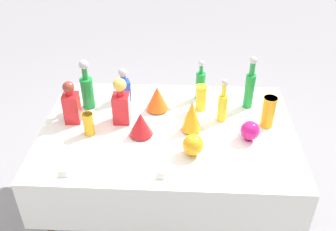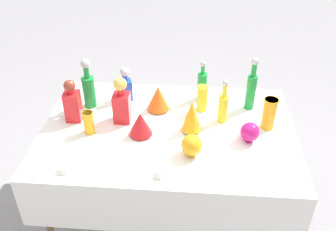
{
  "view_description": "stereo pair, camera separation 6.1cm",
  "coord_description": "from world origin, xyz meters",
  "px_view_note": "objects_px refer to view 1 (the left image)",
  "views": [
    {
      "loc": [
        0.1,
        -2.01,
        2.23
      ],
      "look_at": [
        0.0,
        0.0,
        0.86
      ],
      "focal_mm": 40.0,
      "sensor_mm": 36.0,
      "label": 1
    },
    {
      "loc": [
        0.16,
        -2.0,
        2.23
      ],
      "look_at": [
        0.0,
        0.0,
        0.86
      ],
      "focal_mm": 40.0,
      "sensor_mm": 36.0,
      "label": 2
    }
  ],
  "objects_px": {
    "tall_bottle_2": "(250,87)",
    "slender_vase_0": "(269,111)",
    "square_decanter_1": "(121,103)",
    "fluted_vase_1": "(157,98)",
    "slender_vase_2": "(201,97)",
    "tall_bottle_1": "(200,84)",
    "tall_bottle_3": "(223,105)",
    "cardboard_box_behind_left": "(139,122)",
    "fluted_vase_0": "(141,124)",
    "tall_bottle_0": "(87,89)",
    "slender_vase_1": "(88,123)",
    "square_decanter_0": "(71,104)",
    "fluted_vase_2": "(192,115)",
    "round_bowl_1": "(250,131)",
    "square_decanter_2": "(124,87)",
    "round_bowl_0": "(193,145)"
  },
  "relations": [
    {
      "from": "square_decanter_1",
      "to": "slender_vase_0",
      "type": "relative_size",
      "value": 1.51
    },
    {
      "from": "tall_bottle_3",
      "to": "slender_vase_0",
      "type": "height_order",
      "value": "tall_bottle_3"
    },
    {
      "from": "tall_bottle_3",
      "to": "slender_vase_1",
      "type": "relative_size",
      "value": 2.03
    },
    {
      "from": "slender_vase_0",
      "to": "cardboard_box_behind_left",
      "type": "bearing_deg",
      "value": 138.37
    },
    {
      "from": "cardboard_box_behind_left",
      "to": "slender_vase_0",
      "type": "bearing_deg",
      "value": -41.63
    },
    {
      "from": "tall_bottle_2",
      "to": "tall_bottle_1",
      "type": "bearing_deg",
      "value": 163.58
    },
    {
      "from": "fluted_vase_2",
      "to": "slender_vase_0",
      "type": "bearing_deg",
      "value": 8.53
    },
    {
      "from": "tall_bottle_1",
      "to": "square_decanter_0",
      "type": "relative_size",
      "value": 1.01
    },
    {
      "from": "tall_bottle_1",
      "to": "tall_bottle_2",
      "type": "bearing_deg",
      "value": -16.42
    },
    {
      "from": "square_decanter_1",
      "to": "fluted_vase_1",
      "type": "distance_m",
      "value": 0.28
    },
    {
      "from": "square_decanter_2",
      "to": "cardboard_box_behind_left",
      "type": "height_order",
      "value": "square_decanter_2"
    },
    {
      "from": "tall_bottle_0",
      "to": "fluted_vase_2",
      "type": "height_order",
      "value": "tall_bottle_0"
    },
    {
      "from": "tall_bottle_1",
      "to": "fluted_vase_1",
      "type": "bearing_deg",
      "value": -150.42
    },
    {
      "from": "fluted_vase_1",
      "to": "round_bowl_0",
      "type": "height_order",
      "value": "fluted_vase_1"
    },
    {
      "from": "tall_bottle_1",
      "to": "slender_vase_2",
      "type": "relative_size",
      "value": 1.62
    },
    {
      "from": "tall_bottle_3",
      "to": "square_decanter_2",
      "type": "distance_m",
      "value": 0.74
    },
    {
      "from": "tall_bottle_2",
      "to": "slender_vase_0",
      "type": "height_order",
      "value": "tall_bottle_2"
    },
    {
      "from": "square_decanter_1",
      "to": "fluted_vase_2",
      "type": "bearing_deg",
      "value": -9.58
    },
    {
      "from": "tall_bottle_2",
      "to": "fluted_vase_1",
      "type": "bearing_deg",
      "value": -173.57
    },
    {
      "from": "tall_bottle_3",
      "to": "slender_vase_0",
      "type": "xyz_separation_m",
      "value": [
        0.3,
        -0.05,
        -0.01
      ]
    },
    {
      "from": "tall_bottle_2",
      "to": "slender_vase_0",
      "type": "xyz_separation_m",
      "value": [
        0.1,
        -0.23,
        -0.05
      ]
    },
    {
      "from": "tall_bottle_0",
      "to": "square_decanter_0",
      "type": "xyz_separation_m",
      "value": [
        -0.07,
        -0.18,
        -0.02
      ]
    },
    {
      "from": "tall_bottle_2",
      "to": "fluted_vase_0",
      "type": "xyz_separation_m",
      "value": [
        -0.73,
        -0.38,
        -0.08
      ]
    },
    {
      "from": "tall_bottle_2",
      "to": "square_decanter_0",
      "type": "distance_m",
      "value": 1.23
    },
    {
      "from": "tall_bottle_2",
      "to": "slender_vase_2",
      "type": "bearing_deg",
      "value": -170.9
    },
    {
      "from": "fluted_vase_2",
      "to": "round_bowl_1",
      "type": "bearing_deg",
      "value": -12.47
    },
    {
      "from": "square_decanter_2",
      "to": "fluted_vase_0",
      "type": "distance_m",
      "value": 0.46
    },
    {
      "from": "cardboard_box_behind_left",
      "to": "fluted_vase_0",
      "type": "bearing_deg",
      "value": -81.29
    },
    {
      "from": "square_decanter_1",
      "to": "slender_vase_0",
      "type": "bearing_deg",
      "value": -0.21
    },
    {
      "from": "fluted_vase_0",
      "to": "cardboard_box_behind_left",
      "type": "xyz_separation_m",
      "value": [
        -0.16,
        1.02,
        -0.71
      ]
    },
    {
      "from": "tall_bottle_0",
      "to": "square_decanter_1",
      "type": "distance_m",
      "value": 0.31
    },
    {
      "from": "tall_bottle_0",
      "to": "fluted_vase_1",
      "type": "relative_size",
      "value": 2.0
    },
    {
      "from": "tall_bottle_2",
      "to": "cardboard_box_behind_left",
      "type": "bearing_deg",
      "value": 144.09
    },
    {
      "from": "square_decanter_1",
      "to": "tall_bottle_3",
      "type": "bearing_deg",
      "value": 4.13
    },
    {
      "from": "tall_bottle_0",
      "to": "round_bowl_1",
      "type": "height_order",
      "value": "tall_bottle_0"
    },
    {
      "from": "fluted_vase_0",
      "to": "fluted_vase_1",
      "type": "xyz_separation_m",
      "value": [
        0.08,
        0.31,
        0.01
      ]
    },
    {
      "from": "tall_bottle_2",
      "to": "fluted_vase_2",
      "type": "distance_m",
      "value": 0.51
    },
    {
      "from": "tall_bottle_1",
      "to": "tall_bottle_3",
      "type": "relative_size",
      "value": 0.97
    },
    {
      "from": "slender_vase_2",
      "to": "cardboard_box_behind_left",
      "type": "distance_m",
      "value": 1.14
    },
    {
      "from": "tall_bottle_2",
      "to": "slender_vase_2",
      "type": "distance_m",
      "value": 0.35
    },
    {
      "from": "slender_vase_0",
      "to": "square_decanter_0",
      "type": "bearing_deg",
      "value": -179.59
    },
    {
      "from": "square_decanter_2",
      "to": "slender_vase_1",
      "type": "bearing_deg",
      "value": -111.18
    },
    {
      "from": "square_decanter_2",
      "to": "square_decanter_1",
      "type": "bearing_deg",
      "value": -84.91
    },
    {
      "from": "tall_bottle_0",
      "to": "round_bowl_0",
      "type": "distance_m",
      "value": 0.9
    },
    {
      "from": "square_decanter_0",
      "to": "fluted_vase_1",
      "type": "distance_m",
      "value": 0.59
    },
    {
      "from": "square_decanter_0",
      "to": "fluted_vase_2",
      "type": "distance_m",
      "value": 0.8
    },
    {
      "from": "tall_bottle_2",
      "to": "cardboard_box_behind_left",
      "type": "xyz_separation_m",
      "value": [
        -0.89,
        0.64,
        -0.79
      ]
    },
    {
      "from": "tall_bottle_0",
      "to": "square_decanter_1",
      "type": "xyz_separation_m",
      "value": [
        0.27,
        -0.17,
        -0.01
      ]
    },
    {
      "from": "slender_vase_2",
      "to": "round_bowl_1",
      "type": "bearing_deg",
      "value": -48.12
    },
    {
      "from": "tall_bottle_1",
      "to": "tall_bottle_3",
      "type": "bearing_deg",
      "value": -63.19
    }
  ]
}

